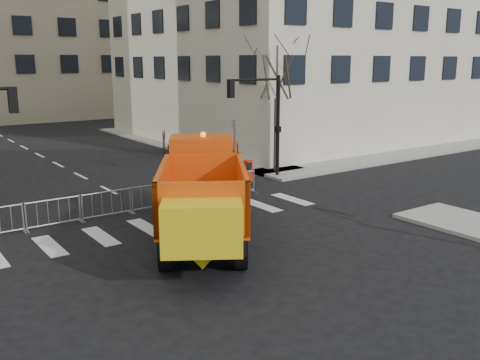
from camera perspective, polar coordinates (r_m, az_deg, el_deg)
ground at (r=16.56m, az=1.98°, el=-9.11°), size 120.00×120.00×0.00m
sidewalk_back at (r=23.52m, az=-10.68°, el=-2.53°), size 64.00×5.00×0.15m
traffic_light_right at (r=28.32m, az=4.07°, el=5.63°), size 0.18×0.18×5.40m
crowd_barriers at (r=22.31m, az=-11.50°, el=-2.13°), size 12.60×0.60×1.10m
street_tree at (r=29.42m, az=3.92°, el=7.95°), size 3.00×3.00×7.50m
plow_truck at (r=18.16m, az=-3.94°, el=-1.21°), size 7.88×10.31×4.05m
cop_a at (r=22.64m, az=-3.38°, el=-0.65°), size 0.82×0.72×1.89m
cop_b at (r=22.77m, az=-5.35°, el=-0.82°), size 0.97×0.84×1.72m
cop_c at (r=22.59m, az=-3.37°, el=-0.62°), size 0.76×1.22×1.93m
newspaper_box at (r=26.86m, az=0.76°, el=0.95°), size 0.55×0.52×1.10m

